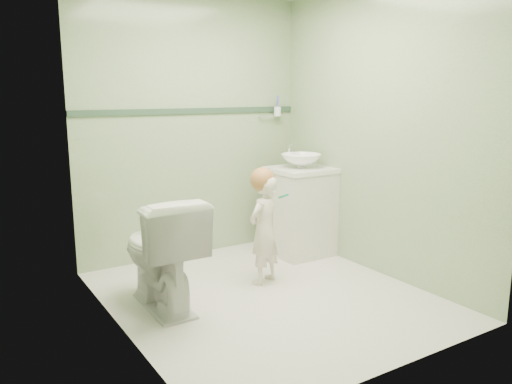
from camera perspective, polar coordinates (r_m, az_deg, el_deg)
ground at (r=3.96m, az=1.18°, el=-11.50°), size 2.50×2.50×0.00m
room_shell at (r=3.67m, az=1.25°, el=6.06°), size 2.50×2.54×2.40m
trim_stripe at (r=4.74m, az=-7.11°, el=8.96°), size 2.20×0.02×0.05m
vanity at (r=4.85m, az=4.95°, el=-2.31°), size 0.52×0.50×0.80m
counter at (r=4.77m, az=5.04°, el=2.49°), size 0.54×0.52×0.04m
basin at (r=4.75m, az=5.05°, el=3.49°), size 0.37×0.37×0.13m
faucet at (r=4.89m, az=3.76°, el=4.67°), size 0.03×0.13×0.18m
cup_holder at (r=5.14m, az=2.32°, el=8.98°), size 0.26×0.07×0.21m
toilet at (r=3.70m, az=-10.56°, el=-6.57°), size 0.47×0.81×0.82m
toddler at (r=4.09m, az=0.91°, el=-4.25°), size 0.37×0.31×0.88m
hair_cap at (r=4.02m, az=0.73°, el=1.39°), size 0.20×0.20×0.20m
teal_toothbrush at (r=4.01m, az=2.98°, el=-0.40°), size 0.10×0.14×0.08m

